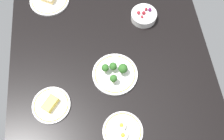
{
  "coord_description": "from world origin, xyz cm",
  "views": [
    {
      "loc": [
        -52.56,
        6.06,
        119.28
      ],
      "look_at": [
        0.0,
        0.0,
        6.0
      ],
      "focal_mm": 40.29,
      "sensor_mm": 36.0,
      "label": 1
    }
  ],
  "objects_px": {
    "plate_sandwich": "(49,0)",
    "plate_cheese": "(51,105)",
    "bowl_berries": "(144,16)",
    "plate_eggs": "(123,131)",
    "plate_broccoli": "(115,73)"
  },
  "relations": [
    {
      "from": "plate_sandwich",
      "to": "plate_cheese",
      "type": "distance_m",
      "value": 0.64
    },
    {
      "from": "bowl_berries",
      "to": "plate_cheese",
      "type": "bearing_deg",
      "value": 130.92
    },
    {
      "from": "bowl_berries",
      "to": "plate_cheese",
      "type": "distance_m",
      "value": 0.69
    },
    {
      "from": "plate_eggs",
      "to": "plate_sandwich",
      "type": "bearing_deg",
      "value": 21.93
    },
    {
      "from": "plate_sandwich",
      "to": "bowl_berries",
      "type": "distance_m",
      "value": 0.55
    },
    {
      "from": "plate_broccoli",
      "to": "plate_eggs",
      "type": "bearing_deg",
      "value": 179.9
    },
    {
      "from": "plate_eggs",
      "to": "bowl_berries",
      "type": "xyz_separation_m",
      "value": [
        0.61,
        -0.2,
        0.01
      ]
    },
    {
      "from": "bowl_berries",
      "to": "plate_broccoli",
      "type": "distance_m",
      "value": 0.38
    },
    {
      "from": "bowl_berries",
      "to": "plate_broccoli",
      "type": "xyz_separation_m",
      "value": [
        -0.32,
        0.2,
        -0.01
      ]
    },
    {
      "from": "plate_eggs",
      "to": "plate_sandwich",
      "type": "xyz_separation_m",
      "value": [
        0.8,
        0.32,
        -0.0
      ]
    },
    {
      "from": "plate_sandwich",
      "to": "plate_cheese",
      "type": "relative_size",
      "value": 1.25
    },
    {
      "from": "plate_sandwich",
      "to": "plate_cheese",
      "type": "bearing_deg",
      "value": -179.81
    },
    {
      "from": "plate_eggs",
      "to": "plate_cheese",
      "type": "relative_size",
      "value": 1.01
    },
    {
      "from": "bowl_berries",
      "to": "plate_cheese",
      "type": "relative_size",
      "value": 0.78
    },
    {
      "from": "plate_broccoli",
      "to": "plate_cheese",
      "type": "bearing_deg",
      "value": 111.28
    }
  ]
}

